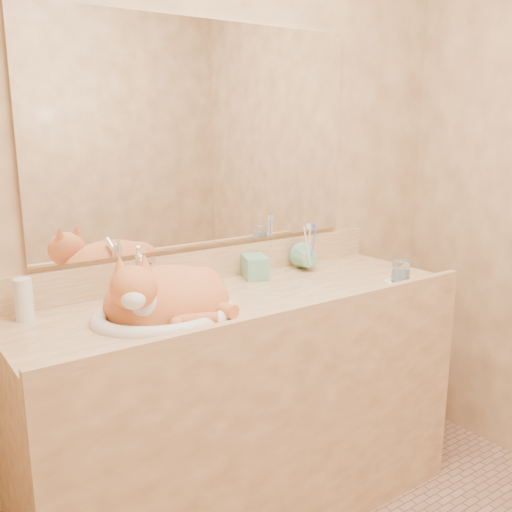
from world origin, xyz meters
TOP-DOWN VIEW (x-y plane):
  - wall_back at (0.00, 1.00)m, footprint 2.40×0.02m
  - vanity_counter at (0.00, 0.72)m, footprint 1.60×0.55m
  - mirror at (0.00, 0.99)m, footprint 1.30×0.02m
  - sink_basin at (-0.32, 0.70)m, footprint 0.46×0.39m
  - faucet at (-0.32, 0.88)m, footprint 0.07×0.13m
  - cat at (-0.31, 0.72)m, footprint 0.48×0.43m
  - soap_dispenser at (0.15, 0.85)m, footprint 0.11×0.11m
  - toothbrush_cup at (0.39, 0.84)m, footprint 0.14×0.14m
  - toothbrushes at (0.39, 0.84)m, footprint 0.03×0.03m
  - saucer at (0.56, 0.53)m, footprint 0.12×0.12m
  - water_glass at (0.56, 0.53)m, footprint 0.07×0.07m
  - lotion_bottle at (-0.68, 0.91)m, footprint 0.05×0.05m

SIDE VIEW (x-z plane):
  - vanity_counter at x=0.00m, z-range 0.00..0.85m
  - saucer at x=0.56m, z-range 0.85..0.86m
  - water_glass at x=0.56m, z-range 0.86..0.94m
  - toothbrush_cup at x=0.39m, z-range 0.85..0.95m
  - cat at x=-0.31m, z-range 0.80..1.02m
  - lotion_bottle at x=-0.68m, z-range 0.85..0.98m
  - sink_basin at x=-0.32m, z-range 0.85..0.99m
  - faucet at x=-0.32m, z-range 0.85..1.03m
  - soap_dispenser at x=0.15m, z-range 0.85..1.04m
  - toothbrushes at x=0.39m, z-range 0.87..1.07m
  - wall_back at x=0.00m, z-range 0.00..2.50m
  - mirror at x=0.00m, z-range 0.99..1.79m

